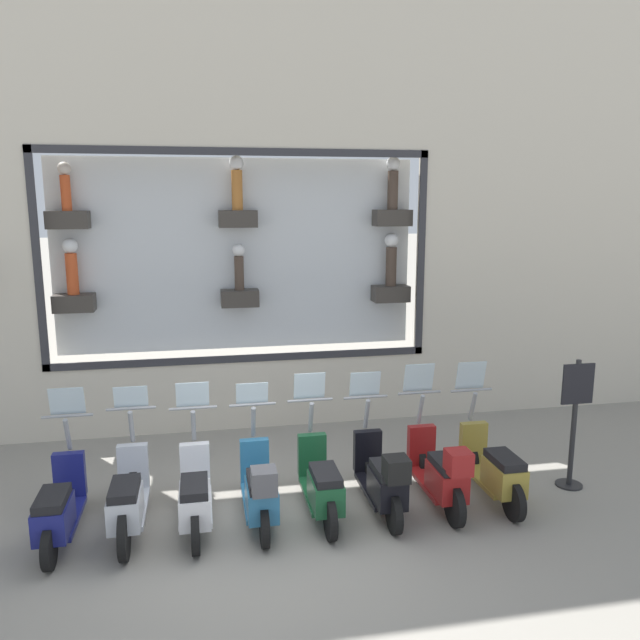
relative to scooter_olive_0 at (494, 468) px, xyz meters
name	(u,v)px	position (x,y,z in m)	size (l,w,h in m)	color
ground_plane	(265,530)	(-0.21, 3.02, -0.43)	(120.00, 120.00, 0.00)	gray
building_facade	(237,163)	(3.39, 3.02, 4.01)	(1.22, 36.00, 8.71)	beige
scooter_olive_0	(494,468)	(0.00, 0.00, 0.00)	(1.80, 0.61, 1.66)	black
scooter_red_1	(440,472)	(-0.06, 0.76, 0.05)	(1.80, 0.61, 1.67)	black
scooter_black_2	(382,478)	(-0.07, 1.53, 0.04)	(1.79, 0.60, 1.59)	black
scooter_green_3	(321,484)	(0.00, 2.29, 0.00)	(1.80, 0.60, 1.62)	black
scooter_teal_4	(260,489)	(-0.07, 3.05, 0.03)	(1.79, 0.61, 1.53)	black
scooter_white_5	(195,495)	(0.00, 3.82, -0.01)	(1.79, 0.60, 1.58)	black
scooter_silver_6	(128,499)	(0.00, 4.58, 0.02)	(1.81, 0.60, 1.57)	black
scooter_navy_7	(59,507)	(0.00, 5.35, -0.01)	(1.79, 0.61, 1.60)	black
shop_sign_post	(575,419)	(0.16, -1.22, 0.54)	(0.36, 0.45, 1.79)	#232326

